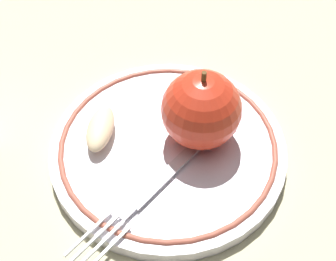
{
  "coord_description": "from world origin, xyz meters",
  "views": [
    {
      "loc": [
        -0.31,
        -0.02,
        0.4
      ],
      "look_at": [
        -0.01,
        -0.01,
        0.04
      ],
      "focal_mm": 50.0,
      "sensor_mm": 36.0,
      "label": 1
    }
  ],
  "objects_px": {
    "apple_red_whole": "(201,107)",
    "plate": "(168,148)",
    "fork": "(143,198)",
    "apple_slice_front": "(101,127)"
  },
  "relations": [
    {
      "from": "apple_slice_front",
      "to": "plate",
      "type": "bearing_deg",
      "value": -92.95
    },
    {
      "from": "apple_slice_front",
      "to": "fork",
      "type": "distance_m",
      "value": 0.09
    },
    {
      "from": "apple_slice_front",
      "to": "fork",
      "type": "xyz_separation_m",
      "value": [
        -0.08,
        -0.05,
        -0.01
      ]
    },
    {
      "from": "plate",
      "to": "fork",
      "type": "xyz_separation_m",
      "value": [
        -0.07,
        0.02,
        0.01
      ]
    },
    {
      "from": "apple_red_whole",
      "to": "fork",
      "type": "distance_m",
      "value": 0.11
    },
    {
      "from": "apple_red_whole",
      "to": "plate",
      "type": "bearing_deg",
      "value": 114.08
    },
    {
      "from": "plate",
      "to": "apple_red_whole",
      "type": "xyz_separation_m",
      "value": [
        0.01,
        -0.03,
        0.05
      ]
    },
    {
      "from": "fork",
      "to": "apple_slice_front",
      "type": "bearing_deg",
      "value": -109.5
    },
    {
      "from": "plate",
      "to": "apple_red_whole",
      "type": "distance_m",
      "value": 0.06
    },
    {
      "from": "plate",
      "to": "apple_red_whole",
      "type": "bearing_deg",
      "value": -65.92
    }
  ]
}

